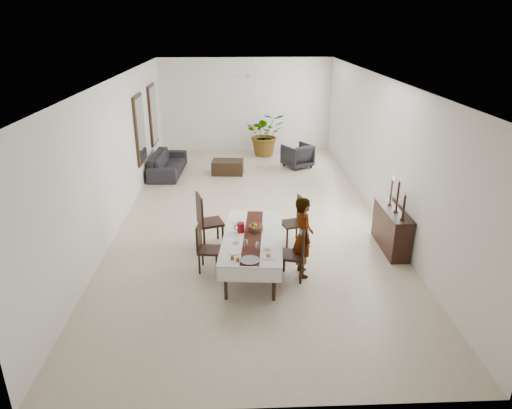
% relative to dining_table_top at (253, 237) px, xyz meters
% --- Properties ---
extents(floor, '(6.00, 12.00, 0.00)m').
position_rel_dining_table_top_xyz_m(floor, '(0.06, 2.65, -0.66)').
color(floor, beige).
rests_on(floor, ground).
extents(ceiling, '(6.00, 12.00, 0.02)m').
position_rel_dining_table_top_xyz_m(ceiling, '(0.06, 2.65, 2.54)').
color(ceiling, white).
rests_on(ceiling, wall_back).
extents(wall_back, '(6.00, 0.02, 3.20)m').
position_rel_dining_table_top_xyz_m(wall_back, '(0.06, 8.65, 0.94)').
color(wall_back, white).
rests_on(wall_back, floor).
extents(wall_front, '(6.00, 0.02, 3.20)m').
position_rel_dining_table_top_xyz_m(wall_front, '(0.06, -3.35, 0.94)').
color(wall_front, white).
rests_on(wall_front, floor).
extents(wall_left, '(0.02, 12.00, 3.20)m').
position_rel_dining_table_top_xyz_m(wall_left, '(-2.94, 2.65, 0.94)').
color(wall_left, white).
rests_on(wall_left, floor).
extents(wall_right, '(0.02, 12.00, 3.20)m').
position_rel_dining_table_top_xyz_m(wall_right, '(3.06, 2.65, 0.94)').
color(wall_right, white).
rests_on(wall_right, floor).
extents(dining_table_top, '(1.09, 2.25, 0.05)m').
position_rel_dining_table_top_xyz_m(dining_table_top, '(0.00, 0.00, 0.00)').
color(dining_table_top, black).
rests_on(dining_table_top, table_leg_fl).
extents(table_leg_fl, '(0.07, 0.07, 0.64)m').
position_rel_dining_table_top_xyz_m(table_leg_fl, '(-0.49, -1.00, -0.34)').
color(table_leg_fl, black).
rests_on(table_leg_fl, floor).
extents(table_leg_fr, '(0.07, 0.07, 0.64)m').
position_rel_dining_table_top_xyz_m(table_leg_fr, '(0.31, -1.07, -0.34)').
color(table_leg_fr, black).
rests_on(table_leg_fr, floor).
extents(table_leg_bl, '(0.07, 0.07, 0.64)m').
position_rel_dining_table_top_xyz_m(table_leg_bl, '(-0.31, 1.07, -0.34)').
color(table_leg_bl, black).
rests_on(table_leg_bl, floor).
extents(table_leg_br, '(0.07, 0.07, 0.64)m').
position_rel_dining_table_top_xyz_m(table_leg_br, '(0.49, 1.00, -0.34)').
color(table_leg_br, black).
rests_on(table_leg_br, floor).
extents(tablecloth_top, '(1.26, 2.43, 0.01)m').
position_rel_dining_table_top_xyz_m(tablecloth_top, '(0.00, 0.00, 0.03)').
color(tablecloth_top, white).
rests_on(tablecloth_top, dining_table_top).
extents(tablecloth_drape_left, '(0.20, 2.34, 0.27)m').
position_rel_dining_table_top_xyz_m(tablecloth_drape_left, '(-0.53, 0.04, -0.10)').
color(tablecloth_drape_left, white).
rests_on(tablecloth_drape_left, dining_table_top).
extents(tablecloth_drape_right, '(0.20, 2.34, 0.27)m').
position_rel_dining_table_top_xyz_m(tablecloth_drape_right, '(0.53, -0.04, -0.10)').
color(tablecloth_drape_right, white).
rests_on(tablecloth_drape_right, dining_table_top).
extents(tablecloth_drape_near, '(1.07, 0.10, 0.27)m').
position_rel_dining_table_top_xyz_m(tablecloth_drape_near, '(-0.10, -1.16, -0.10)').
color(tablecloth_drape_near, white).
rests_on(tablecloth_drape_near, dining_table_top).
extents(tablecloth_drape_far, '(1.07, 0.10, 0.27)m').
position_rel_dining_table_top_xyz_m(tablecloth_drape_far, '(0.10, 1.16, -0.10)').
color(tablecloth_drape_far, white).
rests_on(tablecloth_drape_far, dining_table_top).
extents(table_runner, '(0.51, 2.29, 0.00)m').
position_rel_dining_table_top_xyz_m(table_runner, '(-0.00, 0.00, 0.03)').
color(table_runner, '#4F2116').
rests_on(table_runner, tablecloth_top).
extents(red_pitcher, '(0.15, 0.15, 0.18)m').
position_rel_dining_table_top_xyz_m(red_pitcher, '(-0.22, 0.15, 0.12)').
color(red_pitcher, maroon).
rests_on(red_pitcher, tablecloth_top).
extents(pitcher_handle, '(0.11, 0.03, 0.11)m').
position_rel_dining_table_top_xyz_m(pitcher_handle, '(-0.29, 0.16, 0.12)').
color(pitcher_handle, maroon).
rests_on(pitcher_handle, red_pitcher).
extents(wine_glass_near, '(0.06, 0.06, 0.15)m').
position_rel_dining_table_top_xyz_m(wine_glass_near, '(0.06, -0.60, 0.11)').
color(wine_glass_near, white).
rests_on(wine_glass_near, tablecloth_top).
extents(wine_glass_mid, '(0.06, 0.06, 0.15)m').
position_rel_dining_table_top_xyz_m(wine_glass_mid, '(-0.13, -0.49, 0.11)').
color(wine_glass_mid, silver).
rests_on(wine_glass_mid, tablecloth_top).
extents(wine_glass_far, '(0.06, 0.06, 0.15)m').
position_rel_dining_table_top_xyz_m(wine_glass_far, '(0.05, 0.04, 0.11)').
color(wine_glass_far, silver).
rests_on(wine_glass_far, tablecloth_top).
extents(teacup_right, '(0.08, 0.08, 0.05)m').
position_rel_dining_table_top_xyz_m(teacup_right, '(0.23, -0.57, 0.06)').
color(teacup_right, white).
rests_on(teacup_right, saucer_right).
extents(saucer_right, '(0.14, 0.14, 0.01)m').
position_rel_dining_table_top_xyz_m(saucer_right, '(0.23, -0.57, 0.04)').
color(saucer_right, silver).
rests_on(saucer_right, tablecloth_top).
extents(teacup_left, '(0.08, 0.08, 0.05)m').
position_rel_dining_table_top_xyz_m(teacup_left, '(-0.30, -0.29, 0.06)').
color(teacup_left, white).
rests_on(teacup_left, saucer_left).
extents(saucer_left, '(0.14, 0.14, 0.01)m').
position_rel_dining_table_top_xyz_m(saucer_left, '(-0.30, -0.29, 0.04)').
color(saucer_left, white).
rests_on(saucer_left, tablecloth_top).
extents(plate_near_right, '(0.22, 0.22, 0.01)m').
position_rel_dining_table_top_xyz_m(plate_near_right, '(0.23, -0.84, 0.04)').
color(plate_near_right, silver).
rests_on(plate_near_right, tablecloth_top).
extents(bread_near_right, '(0.08, 0.08, 0.08)m').
position_rel_dining_table_top_xyz_m(bread_near_right, '(0.23, -0.84, 0.06)').
color(bread_near_right, tan).
rests_on(bread_near_right, plate_near_right).
extents(plate_near_left, '(0.22, 0.22, 0.01)m').
position_rel_dining_table_top_xyz_m(plate_near_left, '(-0.33, -0.66, 0.04)').
color(plate_near_left, white).
rests_on(plate_near_left, tablecloth_top).
extents(plate_far_left, '(0.22, 0.22, 0.01)m').
position_rel_dining_table_top_xyz_m(plate_far_left, '(-0.25, 0.52, 0.04)').
color(plate_far_left, silver).
rests_on(plate_far_left, tablecloth_top).
extents(serving_tray, '(0.33, 0.33, 0.02)m').
position_rel_dining_table_top_xyz_m(serving_tray, '(-0.08, -0.95, 0.04)').
color(serving_tray, '#3D3E42').
rests_on(serving_tray, tablecloth_top).
extents(jam_jar_a, '(0.06, 0.06, 0.07)m').
position_rel_dining_table_top_xyz_m(jam_jar_a, '(-0.28, -0.96, 0.07)').
color(jam_jar_a, '#934915').
rests_on(jam_jar_a, tablecloth_top).
extents(jam_jar_b, '(0.06, 0.06, 0.07)m').
position_rel_dining_table_top_xyz_m(jam_jar_b, '(-0.37, -0.90, 0.07)').
color(jam_jar_b, brown).
rests_on(jam_jar_b, tablecloth_top).
extents(fruit_basket, '(0.27, 0.27, 0.09)m').
position_rel_dining_table_top_xyz_m(fruit_basket, '(0.06, 0.22, 0.08)').
color(fruit_basket, brown).
rests_on(fruit_basket, tablecloth_top).
extents(fruit_red, '(0.08, 0.08, 0.08)m').
position_rel_dining_table_top_xyz_m(fruit_red, '(0.09, 0.24, 0.15)').
color(fruit_red, '#A3101D').
rests_on(fruit_red, fruit_basket).
extents(fruit_green, '(0.07, 0.07, 0.07)m').
position_rel_dining_table_top_xyz_m(fruit_green, '(0.03, 0.25, 0.15)').
color(fruit_green, '#4B7723').
rests_on(fruit_green, fruit_basket).
extents(fruit_yellow, '(0.08, 0.08, 0.08)m').
position_rel_dining_table_top_xyz_m(fruit_yellow, '(0.06, 0.18, 0.15)').
color(fruit_yellow, gold).
rests_on(fruit_yellow, fruit_basket).
extents(chair_right_near_seat, '(0.53, 0.53, 0.05)m').
position_rel_dining_table_top_xyz_m(chair_right_near_seat, '(0.70, -0.35, -0.21)').
color(chair_right_near_seat, black).
rests_on(chair_right_near_seat, chair_right_near_leg_fl).
extents(chair_right_near_leg_fl, '(0.05, 0.05, 0.43)m').
position_rel_dining_table_top_xyz_m(chair_right_near_leg_fl, '(0.83, -0.57, -0.45)').
color(chair_right_near_leg_fl, black).
rests_on(chair_right_near_leg_fl, floor).
extents(chair_right_near_leg_fr, '(0.05, 0.05, 0.43)m').
position_rel_dining_table_top_xyz_m(chair_right_near_leg_fr, '(0.92, -0.22, -0.45)').
color(chair_right_near_leg_fr, black).
rests_on(chair_right_near_leg_fr, floor).
extents(chair_right_near_leg_bl, '(0.05, 0.05, 0.43)m').
position_rel_dining_table_top_xyz_m(chair_right_near_leg_bl, '(0.48, -0.48, -0.45)').
color(chair_right_near_leg_bl, black).
rests_on(chair_right_near_leg_bl, floor).
extents(chair_right_near_leg_br, '(0.05, 0.05, 0.43)m').
position_rel_dining_table_top_xyz_m(chair_right_near_leg_br, '(0.58, -0.13, -0.45)').
color(chair_right_near_leg_br, black).
rests_on(chair_right_near_leg_br, floor).
extents(chair_right_near_back, '(0.15, 0.43, 0.55)m').
position_rel_dining_table_top_xyz_m(chair_right_near_back, '(0.89, -0.40, 0.09)').
color(chair_right_near_back, black).
rests_on(chair_right_near_back, chair_right_near_seat).
extents(chair_right_far_seat, '(0.52, 0.52, 0.05)m').
position_rel_dining_table_top_xyz_m(chair_right_far_seat, '(0.85, 1.03, -0.21)').
color(chair_right_far_seat, black).
rests_on(chair_right_far_seat, chair_right_far_leg_fl).
extents(chair_right_far_leg_fl, '(0.05, 0.05, 0.42)m').
position_rel_dining_table_top_xyz_m(chair_right_far_leg_fl, '(1.07, 0.91, -0.45)').
color(chair_right_far_leg_fl, black).
rests_on(chair_right_far_leg_fl, floor).
extents(chair_right_far_leg_fr, '(0.05, 0.05, 0.42)m').
position_rel_dining_table_top_xyz_m(chair_right_far_leg_fr, '(0.98, 1.24, -0.45)').
color(chair_right_far_leg_fr, black).
rests_on(chair_right_far_leg_fr, floor).
extents(chair_right_far_leg_bl, '(0.05, 0.05, 0.42)m').
position_rel_dining_table_top_xyz_m(chair_right_far_leg_bl, '(0.73, 0.82, -0.45)').
color(chair_right_far_leg_bl, black).
rests_on(chair_right_far_leg_bl, floor).
extents(chair_right_far_leg_br, '(0.05, 0.05, 0.42)m').
position_rel_dining_table_top_xyz_m(chair_right_far_leg_br, '(0.64, 1.15, -0.45)').
color(chair_right_far_leg_br, black).
rests_on(chair_right_far_leg_br, floor).
extents(chair_right_far_back, '(0.15, 0.42, 0.54)m').
position_rel_dining_table_top_xyz_m(chair_right_far_back, '(1.04, 1.08, 0.08)').
color(chair_right_far_back, black).
rests_on(chair_right_far_back, chair_right_far_seat).
extents(chair_left_near_seat, '(0.44, 0.44, 0.04)m').
position_rel_dining_table_top_xyz_m(chair_left_near_seat, '(-0.81, -0.01, -0.25)').
color(chair_left_near_seat, black).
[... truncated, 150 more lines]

